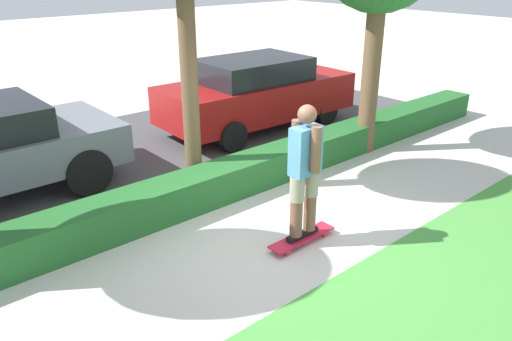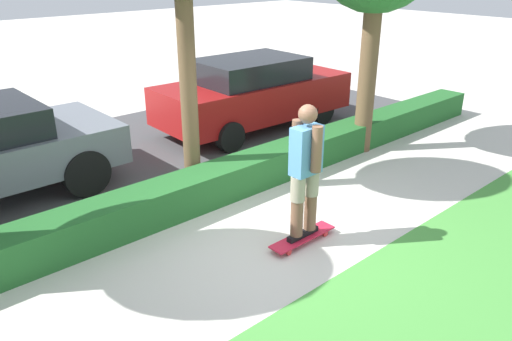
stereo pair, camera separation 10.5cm
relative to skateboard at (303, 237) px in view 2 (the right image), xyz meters
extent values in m
plane|color=beige|center=(-0.18, 0.20, -0.08)|extent=(60.00, 60.00, 0.00)
cube|color=#474749|center=(-0.18, 4.40, -0.08)|extent=(14.69, 5.00, 0.01)
cube|color=#236028|center=(-0.18, 1.80, 0.18)|extent=(14.69, 0.60, 0.53)
cube|color=red|center=(0.00, 0.00, 0.01)|extent=(1.03, 0.24, 0.02)
cylinder|color=red|center=(0.35, -0.09, -0.04)|extent=(0.08, 0.04, 0.08)
cylinder|color=red|center=(0.35, 0.09, -0.04)|extent=(0.08, 0.04, 0.08)
cylinder|color=red|center=(-0.35, -0.09, -0.04)|extent=(0.08, 0.04, 0.08)
cylinder|color=red|center=(-0.35, 0.09, -0.04)|extent=(0.08, 0.04, 0.08)
cube|color=black|center=(-0.13, 0.00, 0.05)|extent=(0.26, 0.09, 0.07)
cylinder|color=brown|center=(-0.13, 0.00, 0.50)|extent=(0.16, 0.16, 0.83)
cylinder|color=gray|center=(-0.13, 0.00, 0.75)|extent=(0.19, 0.19, 0.33)
cube|color=black|center=(0.13, 0.00, 0.05)|extent=(0.26, 0.09, 0.07)
cylinder|color=brown|center=(0.13, 0.00, 0.50)|extent=(0.16, 0.16, 0.83)
cylinder|color=gray|center=(0.13, 0.00, 0.75)|extent=(0.19, 0.19, 0.33)
cube|color=#4C84B7|center=(0.00, 0.00, 1.23)|extent=(0.40, 0.22, 0.61)
cylinder|color=brown|center=(0.00, -0.17, 1.29)|extent=(0.13, 0.13, 0.58)
cylinder|color=brown|center=(0.00, 0.17, 1.29)|extent=(0.13, 0.13, 0.58)
sphere|color=brown|center=(0.00, 0.00, 1.69)|extent=(0.24, 0.24, 0.24)
cylinder|color=brown|center=(-0.13, 2.30, 1.61)|extent=(0.26, 0.26, 3.37)
cylinder|color=brown|center=(3.42, 1.64, 1.46)|extent=(0.33, 0.33, 3.07)
cylinder|color=black|center=(-1.47, 3.29, 0.30)|extent=(0.75, 0.24, 0.75)
cylinder|color=black|center=(-1.47, 5.10, 0.30)|extent=(0.75, 0.24, 0.75)
cube|color=maroon|center=(2.78, 4.10, 0.61)|extent=(4.38, 1.89, 0.78)
cube|color=black|center=(2.65, 4.10, 1.23)|extent=(2.30, 1.61, 0.47)
cylinder|color=black|center=(4.12, 3.29, 0.22)|extent=(0.60, 0.21, 0.60)
cylinder|color=black|center=(4.12, 4.91, 0.22)|extent=(0.60, 0.21, 0.60)
cylinder|color=black|center=(1.44, 3.29, 0.22)|extent=(0.60, 0.21, 0.60)
cylinder|color=black|center=(1.44, 4.91, 0.22)|extent=(0.60, 0.21, 0.60)
camera|label=1|loc=(-4.19, -3.92, 3.39)|focal=35.00mm
camera|label=2|loc=(-4.27, -3.85, 3.39)|focal=35.00mm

